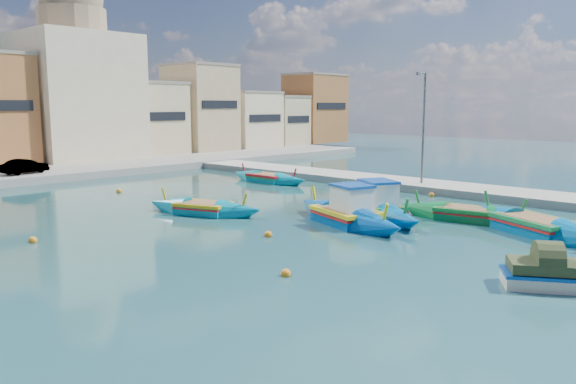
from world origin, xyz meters
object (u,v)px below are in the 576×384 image
luzzu_green (203,210)px  luzzu_cyan_south (467,216)px  luzzu_blue_south (536,228)px  quay_street_lamp (423,127)px  luzzu_blue_cabin (346,216)px  tender_near (547,275)px  luzzu_cyan_mid (268,179)px  luzzu_turquoise_cabin (373,209)px  church_block (76,78)px

luzzu_green → luzzu_cyan_south: bearing=-54.1°
luzzu_blue_south → luzzu_cyan_south: (0.72, 3.64, -0.03)m
quay_street_lamp → luzzu_blue_cabin: 13.31m
quay_street_lamp → luzzu_green: size_ratio=1.12×
luzzu_blue_south → tender_near: bearing=-158.5°
luzzu_cyan_mid → tender_near: luzzu_cyan_mid is taller
quay_street_lamp → luzzu_cyan_mid: bearing=111.9°
luzzu_turquoise_cabin → luzzu_blue_cabin: size_ratio=1.04×
quay_street_lamp → luzzu_blue_cabin: bearing=-166.6°
church_block → luzzu_blue_cabin: church_block is taller
church_block → tender_near: size_ratio=6.24×
luzzu_turquoise_cabin → luzzu_cyan_south: size_ratio=1.21×
luzzu_blue_south → luzzu_cyan_south: 3.71m
luzzu_blue_cabin → luzzu_cyan_south: luzzu_blue_cabin is taller
luzzu_green → luzzu_blue_south: bearing=-63.6°
luzzu_cyan_mid → luzzu_cyan_south: 17.84m
luzzu_blue_south → tender_near: luzzu_blue_south is taller
church_block → luzzu_cyan_south: size_ratio=2.50×
church_block → luzzu_blue_south: size_ratio=2.08×
church_block → luzzu_green: church_block is taller
luzzu_green → luzzu_blue_south: 16.52m
luzzu_green → tender_near: (-0.28, -17.80, 0.17)m
luzzu_cyan_south → tender_near: (-8.35, -6.65, 0.16)m
luzzu_cyan_south → luzzu_blue_cabin: bearing=140.5°
luzzu_blue_south → luzzu_blue_cabin: bearing=118.4°
church_block → luzzu_blue_south: (-0.79, -44.57, -8.13)m
church_block → quay_street_lamp: (7.44, -34.00, -4.07)m
church_block → luzzu_green: size_ratio=2.67×
church_block → luzzu_turquoise_cabin: bearing=-93.7°
church_block → luzzu_blue_cabin: 38.12m
luzzu_cyan_mid → luzzu_cyan_south: size_ratio=1.00×
luzzu_turquoise_cabin → luzzu_blue_south: luzzu_turquoise_cabin is taller
luzzu_blue_cabin → luzzu_cyan_mid: (8.10, 13.55, -0.14)m
luzzu_cyan_mid → quay_street_lamp: bearing=-68.1°
luzzu_blue_cabin → luzzu_cyan_mid: luzzu_blue_cabin is taller
luzzu_turquoise_cabin → luzzu_blue_south: bearing=-78.5°
luzzu_cyan_south → tender_near: luzzu_cyan_south is taller
quay_street_lamp → luzzu_blue_south: size_ratio=0.87×
luzzu_green → tender_near: 17.80m
luzzu_turquoise_cabin → luzzu_blue_cabin: luzzu_blue_cabin is taller
luzzu_green → luzzu_blue_south: luzzu_blue_south is taller
luzzu_blue_cabin → luzzu_cyan_south: size_ratio=1.16×
luzzu_turquoise_cabin → tender_near: 12.37m
quay_street_lamp → luzzu_cyan_south: bearing=-137.3°
luzzu_turquoise_cabin → luzzu_green: 9.08m
luzzu_cyan_south → luzzu_blue_south: bearing=-101.2°
luzzu_blue_south → luzzu_cyan_south: size_ratio=1.20×
luzzu_turquoise_cabin → luzzu_green: bearing=129.5°
luzzu_turquoise_cabin → luzzu_blue_south: size_ratio=1.01×
luzzu_blue_cabin → luzzu_cyan_south: (4.85, -3.99, -0.13)m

